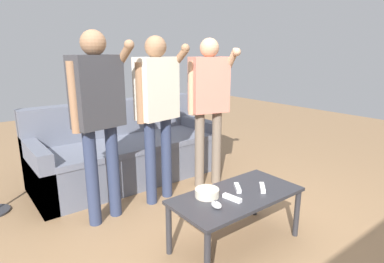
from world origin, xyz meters
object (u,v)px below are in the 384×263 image
object	(u,v)px
coffee_table	(237,201)
game_remote_nunchuk	(216,205)
snack_bowl	(207,193)
player_left	(98,106)
player_center	(157,101)
game_remote_wand_near	(262,188)
game_remote_wand_far	(232,198)
couch	(127,153)
player_right	(209,96)
game_remote_wand_spare	(238,188)

from	to	relation	value
coffee_table	game_remote_nunchuk	world-z (taller)	game_remote_nunchuk
snack_bowl	player_left	xyz separation A→B (m)	(-0.44, 0.88, 0.58)
coffee_table	player_center	world-z (taller)	player_center
game_remote_wand_near	game_remote_wand_far	world-z (taller)	same
game_remote_wand_far	coffee_table	bearing A→B (deg)	26.05
player_left	game_remote_wand_near	size ratio (longest dim) A/B	12.15
player_left	game_remote_wand_far	xyz separation A→B (m)	(0.55, -1.04, -0.59)
snack_bowl	player_left	size ratio (longest dim) A/B	0.11
couch	coffee_table	world-z (taller)	couch
player_right	game_remote_nunchuk	bearing A→B (deg)	-128.23
game_remote_wand_spare	couch	bearing A→B (deg)	93.54
coffee_table	player_center	bearing A→B (deg)	93.03
coffee_table	player_left	world-z (taller)	player_left
couch	player_right	bearing A→B (deg)	-50.23
snack_bowl	coffee_table	bearing A→B (deg)	-27.50
player_center	player_right	world-z (taller)	player_center
game_remote_wand_spare	game_remote_nunchuk	bearing A→B (deg)	-159.72
game_remote_wand_near	game_remote_wand_spare	size ratio (longest dim) A/B	0.97
game_remote_wand_near	game_remote_wand_spare	distance (m)	0.19
player_left	game_remote_wand_far	bearing A→B (deg)	-61.97
snack_bowl	player_right	world-z (taller)	player_right
player_left	game_remote_wand_spare	world-z (taller)	player_left
coffee_table	game_remote_nunchuk	xyz separation A→B (m)	(-0.27, -0.07, 0.08)
coffee_table	player_right	xyz separation A→B (m)	(0.58, 1.01, 0.64)
game_remote_wand_near	player_right	bearing A→B (deg)	71.43
player_center	game_remote_wand_far	bearing A→B (deg)	-92.36
game_remote_nunchuk	player_left	distance (m)	1.27
game_remote_nunchuk	player_center	bearing A→B (deg)	78.79
couch	player_left	xyz separation A→B (m)	(-0.61, -0.76, 0.73)
coffee_table	game_remote_wand_far	bearing A→B (deg)	-153.95
game_remote_wand_far	game_remote_nunchuk	bearing A→B (deg)	-172.85
couch	snack_bowl	xyz separation A→B (m)	(-0.16, -1.64, 0.15)
snack_bowl	game_remote_wand_near	world-z (taller)	snack_bowl
game_remote_wand_far	game_remote_wand_spare	world-z (taller)	same
player_center	snack_bowl	bearing A→B (deg)	-99.38
game_remote_wand_near	snack_bowl	bearing A→B (deg)	157.91
player_left	player_center	bearing A→B (deg)	3.67
game_remote_wand_spare	player_left	bearing A→B (deg)	127.26
coffee_table	player_center	xyz separation A→B (m)	(-0.05, 1.03, 0.64)
couch	game_remote_nunchuk	world-z (taller)	couch
coffee_table	player_center	distance (m)	1.21
game_remote_nunchuk	game_remote_wand_far	xyz separation A→B (m)	(0.17, 0.02, -0.01)
player_left	game_remote_nunchuk	bearing A→B (deg)	-70.30
game_remote_nunchuk	game_remote_wand_spare	distance (m)	0.35
game_remote_nunchuk	player_right	distance (m)	1.48
player_left	player_center	size ratio (longest dim) A/B	1.02
couch	player_left	size ratio (longest dim) A/B	1.29
game_remote_nunchuk	player_left	world-z (taller)	player_left
game_remote_wand_spare	player_right	bearing A→B (deg)	61.61
couch	game_remote_wand_near	world-z (taller)	couch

